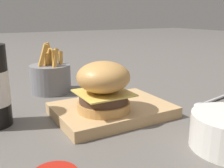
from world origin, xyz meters
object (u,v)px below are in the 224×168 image
object	(u,v)px
fries_basket	(51,78)
burger	(103,86)
serving_board	(112,110)
spoon	(207,102)

from	to	relation	value
fries_basket	burger	bearing A→B (deg)	97.08
serving_board	spoon	bearing A→B (deg)	167.49
spoon	serving_board	bearing A→B (deg)	-23.05
burger	spoon	size ratio (longest dim) A/B	0.65
serving_board	spoon	xyz separation A→B (m)	(-0.25, 0.06, -0.01)
burger	fries_basket	bearing A→B (deg)	-82.92
serving_board	burger	size ratio (longest dim) A/B	2.27
serving_board	spoon	world-z (taller)	serving_board
fries_basket	spoon	world-z (taller)	fries_basket
serving_board	fries_basket	world-z (taller)	fries_basket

